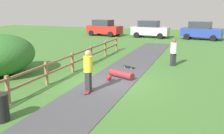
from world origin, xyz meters
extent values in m
plane|color=#427533|center=(0.00, 0.00, 0.00)|extent=(60.00, 60.00, 0.00)
cube|color=#47474C|center=(0.00, 0.00, 0.01)|extent=(2.40, 28.00, 0.02)
cube|color=olive|center=(-2.60, -3.86, 0.55)|extent=(0.12, 0.12, 1.10)
cube|color=olive|center=(-2.60, -1.29, 0.55)|extent=(0.12, 0.12, 1.10)
cube|color=olive|center=(-2.60, 1.29, 0.55)|extent=(0.12, 0.12, 1.10)
cube|color=olive|center=(-2.60, 3.86, 0.55)|extent=(0.12, 0.12, 1.10)
cube|color=olive|center=(-2.60, 6.43, 0.55)|extent=(0.12, 0.12, 1.10)
cube|color=olive|center=(-2.60, 9.00, 0.55)|extent=(0.12, 0.12, 1.10)
cube|color=olive|center=(-2.60, 0.00, 0.50)|extent=(0.08, 18.00, 0.09)
cube|color=olive|center=(-2.60, 0.00, 0.95)|extent=(0.08, 18.00, 0.09)
cylinder|color=black|center=(-1.80, -5.17, 0.45)|extent=(0.56, 0.56, 0.90)
cube|color=#B23326|center=(-0.32, -1.66, 0.09)|extent=(0.27, 0.81, 0.02)
cylinder|color=silver|center=(-0.42, -1.39, 0.05)|extent=(0.04, 0.06, 0.06)
cylinder|color=silver|center=(-0.27, -1.37, 0.05)|extent=(0.04, 0.06, 0.06)
cylinder|color=silver|center=(-0.37, -1.95, 0.05)|extent=(0.04, 0.06, 0.06)
cylinder|color=silver|center=(-0.22, -1.93, 0.05)|extent=(0.04, 0.06, 0.06)
cube|color=#2D2D33|center=(-0.32, -1.66, 0.51)|extent=(0.23, 0.34, 0.80)
cylinder|color=yellow|center=(-0.32, -1.66, 1.24)|extent=(0.41, 0.41, 0.67)
sphere|color=tan|center=(-0.32, -1.66, 1.70)|extent=(0.24, 0.24, 0.24)
cylinder|color=maroon|center=(0.31, 0.98, 0.20)|extent=(1.50, 0.98, 0.36)
sphere|color=red|center=(-0.07, 0.21, 0.20)|extent=(0.26, 0.26, 0.26)
cube|color=black|center=(0.09, 3.19, 0.09)|extent=(0.80, 0.56, 0.02)
cylinder|color=silver|center=(0.37, 3.13, 0.05)|extent=(0.07, 0.05, 0.06)
cylinder|color=silver|center=(0.30, 3.00, 0.05)|extent=(0.07, 0.05, 0.06)
cylinder|color=silver|center=(-0.12, 3.39, 0.05)|extent=(0.07, 0.05, 0.06)
cylinder|color=silver|center=(-0.19, 3.26, 0.05)|extent=(0.07, 0.05, 0.06)
cube|color=#2D2D33|center=(2.46, 4.70, 0.39)|extent=(0.36, 0.37, 0.78)
cylinder|color=white|center=(2.46, 4.70, 1.10)|extent=(0.54, 0.54, 0.65)
sphere|color=brown|center=(2.46, 4.70, 1.54)|extent=(0.23, 0.23, 0.23)
cube|color=red|center=(-7.34, 18.72, 0.77)|extent=(4.44, 2.45, 0.90)
cube|color=#2D333D|center=(-7.54, 18.76, 1.57)|extent=(2.45, 1.94, 0.70)
cylinder|color=black|center=(-5.85, 19.34, 0.32)|extent=(0.67, 0.35, 0.64)
cylinder|color=black|center=(-6.18, 17.61, 0.32)|extent=(0.67, 0.35, 0.64)
cylinder|color=black|center=(-8.50, 19.84, 0.32)|extent=(0.67, 0.35, 0.64)
cylinder|color=black|center=(-8.83, 18.11, 0.32)|extent=(0.67, 0.35, 0.64)
cube|color=#283D99|center=(3.86, 18.72, 0.77)|extent=(4.44, 2.43, 0.90)
cube|color=#2D333D|center=(3.66, 18.76, 1.57)|extent=(2.44, 1.93, 0.70)
cylinder|color=black|center=(5.35, 19.34, 0.32)|extent=(0.67, 0.35, 0.64)
cylinder|color=black|center=(5.03, 17.61, 0.32)|extent=(0.67, 0.35, 0.64)
cylinder|color=black|center=(2.69, 19.83, 0.32)|extent=(0.67, 0.35, 0.64)
cylinder|color=black|center=(2.37, 18.10, 0.32)|extent=(0.67, 0.35, 0.64)
cube|color=#B7B7BC|center=(-1.73, 18.72, 0.77)|extent=(4.32, 2.02, 0.90)
cube|color=#2D333D|center=(-1.93, 18.74, 1.57)|extent=(2.31, 1.72, 0.70)
cylinder|color=black|center=(-0.31, 19.49, 0.32)|extent=(0.66, 0.29, 0.64)
cylinder|color=black|center=(-0.45, 17.74, 0.32)|extent=(0.66, 0.29, 0.64)
cylinder|color=black|center=(-3.01, 19.70, 0.32)|extent=(0.66, 0.29, 0.64)
cylinder|color=black|center=(-3.14, 17.95, 0.32)|extent=(0.66, 0.29, 0.64)
camera|label=1|loc=(4.13, -11.40, 3.60)|focal=42.40mm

